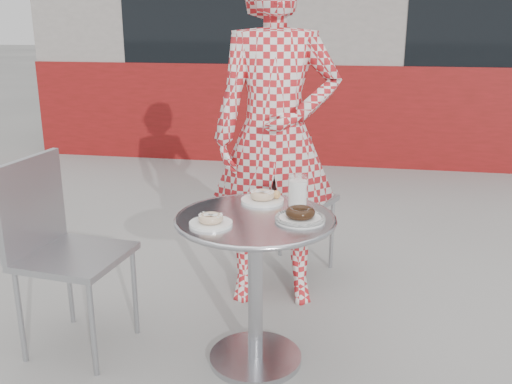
% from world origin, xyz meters
% --- Properties ---
extents(ground, '(60.00, 60.00, 0.00)m').
position_xyz_m(ground, '(0.00, 0.00, 0.00)').
color(ground, '#9D9A95').
rests_on(ground, ground).
extents(storefront, '(6.02, 4.55, 3.00)m').
position_xyz_m(storefront, '(-0.00, 5.56, 1.49)').
color(storefront, gray).
rests_on(storefront, ground).
extents(bistro_table, '(0.66, 0.66, 0.66)m').
position_xyz_m(bistro_table, '(0.02, 0.05, 0.50)').
color(bistro_table, silver).
rests_on(bistro_table, ground).
extents(chair_far, '(0.53, 0.54, 0.86)m').
position_xyz_m(chair_far, '(0.05, 0.98, 0.26)').
color(chair_far, '#9EA1A6').
rests_on(chair_far, ground).
extents(chair_left, '(0.46, 0.45, 0.86)m').
position_xyz_m(chair_left, '(-0.78, 0.02, 0.27)').
color(chair_left, '#9EA1A6').
rests_on(chair_left, ground).
extents(seated_person, '(0.69, 0.51, 1.73)m').
position_xyz_m(seated_person, '(0.01, 0.68, 0.86)').
color(seated_person, red).
rests_on(seated_person, ground).
extents(plate_far, '(0.19, 0.19, 0.05)m').
position_xyz_m(plate_far, '(0.02, 0.25, 0.68)').
color(plate_far, white).
rests_on(plate_far, bistro_table).
extents(plate_near, '(0.17, 0.17, 0.04)m').
position_xyz_m(plate_near, '(-0.13, -0.07, 0.68)').
color(plate_near, white).
rests_on(plate_near, bistro_table).
extents(plate_checker, '(0.20, 0.20, 0.05)m').
position_xyz_m(plate_checker, '(0.20, 0.04, 0.68)').
color(plate_checker, white).
rests_on(plate_checker, bistro_table).
extents(milk_cup, '(0.08, 0.08, 0.13)m').
position_xyz_m(milk_cup, '(0.17, 0.22, 0.72)').
color(milk_cup, white).
rests_on(milk_cup, bistro_table).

